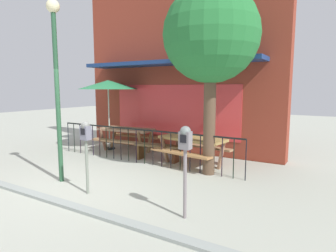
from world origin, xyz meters
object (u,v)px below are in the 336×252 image
parking_meter_near (185,148)px  parking_meter_far (86,138)px  patio_bench (158,149)px  picnic_table_left (126,133)px  street_tree (211,36)px  street_lamp (56,66)px  patio_umbrella (108,85)px  picnic_table_right (192,143)px

parking_meter_near → parking_meter_far: parking_meter_near is taller
patio_bench → parking_meter_near: bearing=-50.2°
picnic_table_left → street_tree: (3.32, -0.91, 2.67)m
parking_meter_far → street_lamp: 1.83m
street_tree → street_lamp: (-2.64, -2.23, -0.71)m
patio_bench → street_tree: street_tree is taller
picnic_table_left → patio_umbrella: size_ratio=0.80×
picnic_table_right → parking_meter_near: bearing=-65.9°
patio_bench → picnic_table_left: bearing=162.6°
picnic_table_right → patio_umbrella: 3.75m
picnic_table_left → patio_bench: bearing=-17.4°
parking_meter_far → street_lamp: street_lamp is taller
picnic_table_right → street_tree: size_ratio=0.45×
picnic_table_left → patio_umbrella: patio_umbrella is taller
parking_meter_near → street_lamp: (-3.26, 0.21, 1.40)m
parking_meter_far → patio_umbrella: bearing=126.5°
picnic_table_left → parking_meter_far: (1.77, -3.38, 0.51)m
patio_umbrella → patio_bench: size_ratio=1.65×
patio_bench → parking_meter_far: size_ratio=0.99×
picnic_table_left → street_lamp: street_lamp is taller
picnic_table_right → picnic_table_left: bearing=170.7°
patio_umbrella → street_lamp: bearing=-65.7°
picnic_table_right → street_lamp: size_ratio=0.50×
street_tree → street_lamp: size_ratio=1.13×
picnic_table_right → parking_meter_far: bearing=-106.3°
picnic_table_left → parking_meter_near: bearing=-40.4°
patio_umbrella → picnic_table_right: bearing=-7.4°
parking_meter_near → street_lamp: 3.56m
picnic_table_left → picnic_table_right: same height
street_lamp → picnic_table_left: bearing=102.2°
parking_meter_near → street_lamp: street_lamp is taller
patio_bench → street_tree: (1.77, -0.43, 2.93)m
patio_umbrella → parking_meter_far: bearing=-53.5°
parking_meter_far → street_lamp: size_ratio=0.37×
parking_meter_near → picnic_table_right: bearing=114.1°
parking_meter_far → street_lamp: (-1.09, 0.24, 1.45)m
picnic_table_left → parking_meter_near: parking_meter_near is taller
patio_umbrella → parking_meter_near: size_ratio=1.56×
picnic_table_right → parking_meter_near: (1.31, -2.93, 0.56)m
picnic_table_right → street_lamp: (-1.95, -2.71, 1.96)m
street_lamp → patio_umbrella: bearing=114.3°
patio_umbrella → parking_meter_near: patio_umbrella is taller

